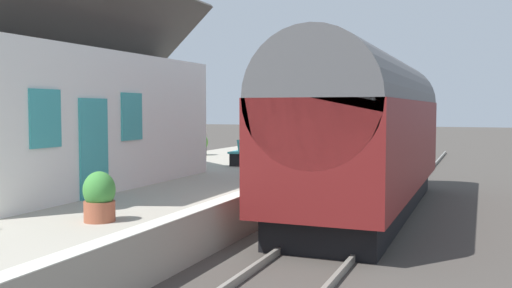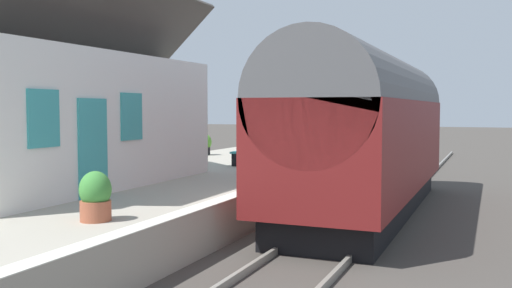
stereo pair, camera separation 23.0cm
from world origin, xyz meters
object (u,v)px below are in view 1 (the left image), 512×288
at_px(planter_by_door, 201,144).
at_px(station_building, 66,115).
at_px(train, 368,130).
at_px(planter_bench_left, 99,197).
at_px(bench_near_building, 293,143).
at_px(lamp_post_platform, 315,89).
at_px(bench_by_lamp, 243,151).
at_px(planter_bench_right, 292,156).

bearing_deg(planter_by_door, station_building, -172.90).
bearing_deg(train, planter_bench_left, 157.75).
bearing_deg(planter_by_door, bench_near_building, -66.43).
bearing_deg(planter_bench_left, lamp_post_platform, -0.35).
relative_size(bench_near_building, planter_by_door, 1.62).
bearing_deg(train, bench_near_building, 32.66).
bearing_deg(train, bench_by_lamp, 64.64).
relative_size(bench_by_lamp, bench_near_building, 1.00).
height_order(bench_by_lamp, planter_bench_left, bench_by_lamp).
bearing_deg(bench_by_lamp, lamp_post_platform, -27.51).
distance_m(station_building, planter_bench_left, 5.01).
xyz_separation_m(planter_by_door, planter_bench_right, (-1.87, -4.49, -0.19)).
bearing_deg(station_building, lamp_post_platform, -20.92).
xyz_separation_m(planter_by_door, lamp_post_platform, (0.08, -4.74, 2.15)).
height_order(planter_bench_right, lamp_post_platform, lamp_post_platform).
xyz_separation_m(station_building, bench_by_lamp, (6.29, -1.98, -1.26)).
bearing_deg(train, lamp_post_platform, 29.53).
relative_size(bench_near_building, planter_bench_left, 1.68).
bearing_deg(bench_by_lamp, bench_near_building, -3.86).
bearing_deg(bench_by_lamp, planter_by_door, 46.33).
bearing_deg(train, station_building, 122.20).
distance_m(train, station_building, 7.76).
bearing_deg(bench_by_lamp, planter_bench_left, -170.99).
distance_m(bench_by_lamp, planter_by_door, 4.34).
xyz_separation_m(planter_bench_right, lamp_post_platform, (1.96, -0.25, 2.33)).
distance_m(train, planter_bench_left, 8.10).
distance_m(station_building, planter_bench_right, 8.26).
relative_size(bench_by_lamp, planter_bench_right, 2.01).
bearing_deg(bench_by_lamp, station_building, 162.54).
relative_size(bench_near_building, lamp_post_platform, 0.38).
distance_m(train, bench_by_lamp, 5.13).
xyz_separation_m(planter_by_door, planter_bench_left, (-12.61, -4.66, -0.04)).
height_order(bench_near_building, lamp_post_platform, lamp_post_platform).
distance_m(bench_by_lamp, planter_bench_left, 9.74).
bearing_deg(lamp_post_platform, planter_bench_left, 179.65).
relative_size(planter_bench_right, lamp_post_platform, 0.19).
bearing_deg(planter_bench_left, station_building, 46.50).
xyz_separation_m(station_building, planter_bench_right, (7.41, -3.33, -1.47)).
height_order(planter_bench_left, lamp_post_platform, lamp_post_platform).
relative_size(station_building, planter_by_door, 9.61).
distance_m(planter_bench_right, lamp_post_platform, 3.06).
bearing_deg(planter_bench_right, lamp_post_platform, -7.28).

